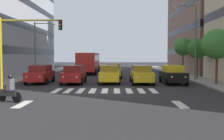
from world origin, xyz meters
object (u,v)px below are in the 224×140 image
(car_0, at_px, (173,74))
(car_3, at_px, (74,74))
(car_1, at_px, (142,74))
(car_row2_0, at_px, (113,70))
(street_lamp_right, at_px, (38,43))
(street_tree_0, at_px, (217,44))
(car_4, at_px, (40,74))
(motorcycle_with_rider, at_px, (9,91))
(street_tree_1, at_px, (198,49))
(traffic_light_gantry, at_px, (19,41))
(street_lamp_left, at_px, (192,35))
(street_tree_2, at_px, (183,47))
(car_2, at_px, (109,74))
(bus_behind_traffic, at_px, (89,61))

(car_0, xyz_separation_m, car_3, (9.23, -0.05, 0.00))
(car_1, relative_size, car_row2_0, 1.00)
(car_row2_0, xyz_separation_m, street_lamp_right, (9.16, -1.01, 3.28))
(street_lamp_right, relative_size, street_tree_0, 1.36)
(car_0, xyz_separation_m, car_4, (12.47, -0.37, 0.00))
(motorcycle_with_rider, bearing_deg, street_tree_1, -137.11)
(motorcycle_with_rider, xyz_separation_m, traffic_light_gantry, (1.46, -5.57, 3.09))
(car_1, relative_size, street_tree_0, 0.93)
(street_lamp_left, bearing_deg, car_3, 11.96)
(car_4, xyz_separation_m, car_row2_0, (-6.89, -6.31, 0.00))
(street_lamp_right, bearing_deg, street_tree_0, 153.48)
(car_0, distance_m, street_lamp_left, 5.25)
(car_3, relative_size, car_row2_0, 1.00)
(car_1, relative_size, street_lamp_left, 0.58)
(traffic_light_gantry, distance_m, street_tree_0, 16.52)
(car_4, bearing_deg, car_0, 178.31)
(traffic_light_gantry, bearing_deg, car_1, -156.48)
(street_tree_1, bearing_deg, street_tree_2, -92.64)
(car_1, xyz_separation_m, street_lamp_left, (-5.41, -2.54, 3.85))
(motorcycle_with_rider, bearing_deg, street_lamp_left, -138.08)
(car_row2_0, bearing_deg, car_2, 86.87)
(car_4, bearing_deg, bus_behind_traffic, -103.01)
(car_1, xyz_separation_m, street_tree_0, (-6.40, 1.42, 2.73))
(car_3, xyz_separation_m, street_lamp_right, (5.51, -7.63, 3.28))
(traffic_light_gantry, distance_m, street_tree_1, 18.23)
(car_0, xyz_separation_m, traffic_light_gantry, (12.76, 4.29, 2.85))
(bus_behind_traffic, relative_size, street_tree_2, 2.15)
(car_1, xyz_separation_m, motorcycle_with_rider, (8.41, 9.87, -0.24))
(street_tree_2, bearing_deg, bus_behind_traffic, -13.97)
(car_4, bearing_deg, street_lamp_right, -72.76)
(bus_behind_traffic, xyz_separation_m, traffic_light_gantry, (3.54, 18.69, 1.88))
(bus_behind_traffic, bearing_deg, street_tree_0, 128.84)
(car_2, height_order, street_lamp_right, street_lamp_right)
(bus_behind_traffic, bearing_deg, street_tree_1, 140.51)
(car_0, relative_size, motorcycle_with_rider, 2.73)
(car_3, distance_m, traffic_light_gantry, 6.29)
(car_1, height_order, car_3, same)
(car_1, relative_size, car_2, 1.00)
(street_tree_0, distance_m, street_tree_2, 12.56)
(car_2, xyz_separation_m, car_row2_0, (-0.35, -6.31, 0.00))
(car_1, bearing_deg, motorcycle_with_rider, 49.57)
(car_4, bearing_deg, traffic_light_gantry, 86.36)
(car_row2_0, relative_size, street_tree_2, 0.91)
(car_1, height_order, motorcycle_with_rider, car_1)
(car_0, height_order, traffic_light_gantry, traffic_light_gantry)
(car_row2_0, relative_size, traffic_light_gantry, 0.81)
(street_lamp_right, xyz_separation_m, street_tree_2, (-18.59, -3.46, -0.35))
(street_tree_1, bearing_deg, street_lamp_right, -11.73)
(car_2, relative_size, street_tree_0, 0.93)
(car_2, xyz_separation_m, street_tree_2, (-9.77, -10.77, 2.93))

